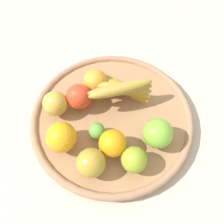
{
  "coord_description": "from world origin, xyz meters",
  "views": [
    {
      "loc": [
        -0.14,
        -0.32,
        0.65
      ],
      "look_at": [
        0.0,
        0.0,
        0.06
      ],
      "focal_mm": 40.45,
      "sensor_mm": 36.0,
      "label": 1
    }
  ],
  "objects_px": {
    "apple_1": "(55,103)",
    "orange_1": "(113,143)",
    "apple_3": "(158,133)",
    "banana_bunch": "(121,88)",
    "lime_0": "(97,131)",
    "apple_0": "(91,163)",
    "apple_4": "(134,160)",
    "apple_2": "(79,97)",
    "orange_2": "(61,137)",
    "orange_0": "(95,81)"
  },
  "relations": [
    {
      "from": "banana_bunch",
      "to": "apple_4",
      "type": "height_order",
      "value": "banana_bunch"
    },
    {
      "from": "orange_2",
      "to": "orange_0",
      "type": "xyz_separation_m",
      "value": [
        0.14,
        0.13,
        -0.0
      ]
    },
    {
      "from": "apple_3",
      "to": "orange_0",
      "type": "relative_size",
      "value": 1.1
    },
    {
      "from": "apple_0",
      "to": "apple_1",
      "type": "bearing_deg",
      "value": 98.06
    },
    {
      "from": "apple_3",
      "to": "apple_0",
      "type": "height_order",
      "value": "apple_3"
    },
    {
      "from": "apple_3",
      "to": "banana_bunch",
      "type": "distance_m",
      "value": 0.16
    },
    {
      "from": "banana_bunch",
      "to": "lime_0",
      "type": "distance_m",
      "value": 0.14
    },
    {
      "from": "apple_1",
      "to": "orange_1",
      "type": "bearing_deg",
      "value": -60.79
    },
    {
      "from": "apple_1",
      "to": "apple_4",
      "type": "distance_m",
      "value": 0.26
    },
    {
      "from": "apple_3",
      "to": "banana_bunch",
      "type": "xyz_separation_m",
      "value": [
        -0.03,
        0.16,
        0.0
      ]
    },
    {
      "from": "apple_4",
      "to": "apple_1",
      "type": "bearing_deg",
      "value": 118.79
    },
    {
      "from": "orange_1",
      "to": "apple_0",
      "type": "height_order",
      "value": "apple_0"
    },
    {
      "from": "orange_1",
      "to": "orange_0",
      "type": "bearing_deg",
      "value": 80.67
    },
    {
      "from": "apple_2",
      "to": "lime_0",
      "type": "xyz_separation_m",
      "value": [
        0.01,
        -0.11,
        -0.01
      ]
    },
    {
      "from": "banana_bunch",
      "to": "apple_4",
      "type": "relative_size",
      "value": 2.81
    },
    {
      "from": "orange_1",
      "to": "apple_2",
      "type": "relative_size",
      "value": 0.98
    },
    {
      "from": "orange_0",
      "to": "lime_0",
      "type": "bearing_deg",
      "value": -110.45
    },
    {
      "from": "apple_2",
      "to": "orange_0",
      "type": "xyz_separation_m",
      "value": [
        0.06,
        0.03,
        -0.0
      ]
    },
    {
      "from": "orange_1",
      "to": "apple_2",
      "type": "height_order",
      "value": "apple_2"
    },
    {
      "from": "lime_0",
      "to": "apple_4",
      "type": "bearing_deg",
      "value": -65.56
    },
    {
      "from": "lime_0",
      "to": "apple_0",
      "type": "relative_size",
      "value": 0.6
    },
    {
      "from": "orange_1",
      "to": "banana_bunch",
      "type": "xyz_separation_m",
      "value": [
        0.09,
        0.14,
        0.01
      ]
    },
    {
      "from": "apple_1",
      "to": "apple_3",
      "type": "bearing_deg",
      "value": -42.63
    },
    {
      "from": "orange_2",
      "to": "lime_0",
      "type": "bearing_deg",
      "value": -7.14
    },
    {
      "from": "apple_3",
      "to": "apple_1",
      "type": "xyz_separation_m",
      "value": [
        -0.21,
        0.19,
        -0.0
      ]
    },
    {
      "from": "orange_0",
      "to": "orange_1",
      "type": "bearing_deg",
      "value": -99.33
    },
    {
      "from": "apple_1",
      "to": "apple_4",
      "type": "xyz_separation_m",
      "value": [
        0.13,
        -0.23,
        -0.0
      ]
    },
    {
      "from": "apple_2",
      "to": "apple_3",
      "type": "height_order",
      "value": "apple_3"
    },
    {
      "from": "orange_0",
      "to": "lime_0",
      "type": "distance_m",
      "value": 0.15
    },
    {
      "from": "apple_2",
      "to": "apple_3",
      "type": "bearing_deg",
      "value": -52.57
    },
    {
      "from": "apple_2",
      "to": "apple_3",
      "type": "relative_size",
      "value": 0.92
    },
    {
      "from": "apple_0",
      "to": "apple_4",
      "type": "relative_size",
      "value": 1.11
    },
    {
      "from": "apple_3",
      "to": "apple_4",
      "type": "relative_size",
      "value": 1.2
    },
    {
      "from": "orange_2",
      "to": "apple_1",
      "type": "xyz_separation_m",
      "value": [
        0.02,
        0.1,
        -0.0
      ]
    },
    {
      "from": "apple_2",
      "to": "banana_bunch",
      "type": "relative_size",
      "value": 0.4
    },
    {
      "from": "orange_2",
      "to": "apple_1",
      "type": "bearing_deg",
      "value": 81.14
    },
    {
      "from": "apple_0",
      "to": "apple_3",
      "type": "bearing_deg",
      "value": 0.86
    },
    {
      "from": "apple_1",
      "to": "apple_0",
      "type": "bearing_deg",
      "value": -81.94
    },
    {
      "from": "apple_3",
      "to": "orange_1",
      "type": "bearing_deg",
      "value": 168.71
    },
    {
      "from": "orange_1",
      "to": "apple_3",
      "type": "xyz_separation_m",
      "value": [
        0.11,
        -0.02,
        0.0
      ]
    },
    {
      "from": "lime_0",
      "to": "apple_1",
      "type": "xyz_separation_m",
      "value": [
        -0.07,
        0.12,
        0.01
      ]
    },
    {
      "from": "apple_0",
      "to": "lime_0",
      "type": "bearing_deg",
      "value": 59.55
    },
    {
      "from": "apple_3",
      "to": "banana_bunch",
      "type": "height_order",
      "value": "banana_bunch"
    },
    {
      "from": "orange_2",
      "to": "banana_bunch",
      "type": "height_order",
      "value": "banana_bunch"
    },
    {
      "from": "orange_2",
      "to": "orange_0",
      "type": "height_order",
      "value": "orange_2"
    },
    {
      "from": "apple_3",
      "to": "apple_4",
      "type": "xyz_separation_m",
      "value": [
        -0.08,
        -0.04,
        -0.01
      ]
    },
    {
      "from": "apple_4",
      "to": "apple_0",
      "type": "bearing_deg",
      "value": 161.13
    },
    {
      "from": "orange_2",
      "to": "apple_3",
      "type": "xyz_separation_m",
      "value": [
        0.23,
        -0.09,
        -0.0
      ]
    },
    {
      "from": "orange_2",
      "to": "banana_bunch",
      "type": "distance_m",
      "value": 0.21
    },
    {
      "from": "orange_1",
      "to": "apple_2",
      "type": "xyz_separation_m",
      "value": [
        -0.03,
        0.16,
        0.0
      ]
    }
  ]
}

